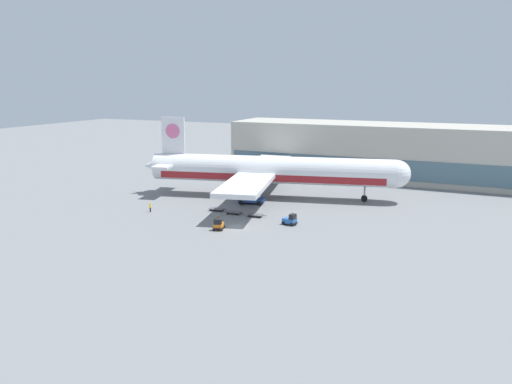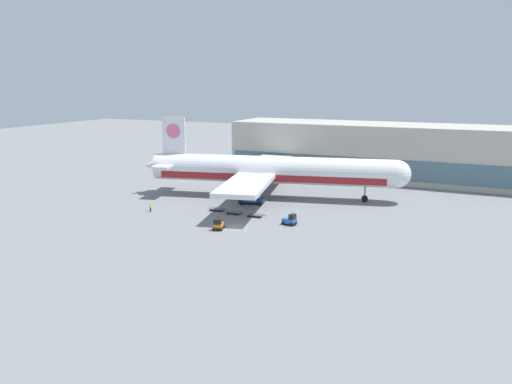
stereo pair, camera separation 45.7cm
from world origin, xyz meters
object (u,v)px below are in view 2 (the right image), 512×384
object	(u,v)px
baggage_tug_foreground	(290,220)
ground_crew_near	(150,206)
traffic_cone_near	(218,216)
scissor_lift_loader	(252,194)
baggage_dolly_lead	(217,209)
baggage_dolly_third	(255,215)
baggage_dolly_second	(234,212)
baggage_tug_mid	(218,225)
airplane_main	(268,171)

from	to	relation	value
baggage_tug_foreground	ground_crew_near	xyz separation A→B (m)	(-27.61, -2.68, 0.22)
traffic_cone_near	scissor_lift_loader	bearing A→B (deg)	85.57
baggage_dolly_lead	traffic_cone_near	size ratio (longest dim) A/B	5.05
baggage_dolly_third	scissor_lift_loader	bearing A→B (deg)	114.60
baggage_dolly_third	ground_crew_near	world-z (taller)	ground_crew_near
scissor_lift_loader	baggage_dolly_second	world-z (taller)	scissor_lift_loader
baggage_dolly_lead	baggage_tug_mid	bearing A→B (deg)	-63.69
baggage_dolly_lead	ground_crew_near	size ratio (longest dim) A/B	2.04
scissor_lift_loader	baggage_tug_foreground	world-z (taller)	scissor_lift_loader
baggage_tug_foreground	ground_crew_near	world-z (taller)	baggage_tug_foreground
baggage_dolly_third	baggage_dolly_second	bearing A→B (deg)	174.94
traffic_cone_near	baggage_dolly_lead	bearing A→B (deg)	121.05
ground_crew_near	traffic_cone_near	xyz separation A→B (m)	(13.88, 1.59, -0.73)
ground_crew_near	traffic_cone_near	distance (m)	13.99
airplane_main	ground_crew_near	size ratio (longest dim) A/B	31.15
baggage_tug_mid	baggage_dolly_third	bearing A→B (deg)	151.63
baggage_tug_mid	baggage_dolly_third	size ratio (longest dim) A/B	0.73
baggage_dolly_lead	baggage_dolly_second	xyz separation A→B (m)	(4.15, -0.86, 0.00)
ground_crew_near	traffic_cone_near	world-z (taller)	ground_crew_near
baggage_tug_foreground	baggage_dolly_third	bearing A→B (deg)	175.09
baggage_dolly_second	baggage_dolly_lead	bearing A→B (deg)	164.79
baggage_dolly_second	traffic_cone_near	size ratio (longest dim) A/B	5.05
baggage_dolly_second	baggage_dolly_third	distance (m)	4.45
baggage_dolly_second	ground_crew_near	xyz separation A→B (m)	(-15.41, -5.08, 0.70)
airplane_main	ground_crew_near	distance (m)	26.48
scissor_lift_loader	baggage_tug_mid	distance (m)	19.59
baggage_dolly_lead	ground_crew_near	world-z (taller)	ground_crew_near
baggage_tug_foreground	traffic_cone_near	size ratio (longest dim) A/B	3.61
baggage_dolly_lead	baggage_dolly_second	bearing A→B (deg)	-15.21
airplane_main	baggage_dolly_lead	distance (m)	16.45
baggage_dolly_lead	baggage_dolly_second	size ratio (longest dim) A/B	1.00
baggage_tug_foreground	baggage_dolly_lead	world-z (taller)	baggage_tug_foreground
scissor_lift_loader	baggage_dolly_lead	xyz separation A→B (m)	(-3.60, -8.36, -1.59)
baggage_dolly_second	baggage_tug_foreground	bearing A→B (deg)	-14.71
ground_crew_near	baggage_dolly_second	bearing A→B (deg)	113.07
baggage_dolly_second	baggage_dolly_third	world-z (taller)	same
airplane_main	baggage_dolly_lead	xyz separation A→B (m)	(-4.40, -14.89, -5.45)
scissor_lift_loader	baggage_dolly_second	size ratio (longest dim) A/B	1.53
baggage_tug_mid	baggage_dolly_second	world-z (taller)	baggage_tug_mid
baggage_tug_mid	baggage_dolly_lead	world-z (taller)	baggage_tug_mid
baggage_dolly_third	ground_crew_near	bearing A→B (deg)	-169.52
baggage_dolly_third	baggage_dolly_lead	bearing A→B (deg)	169.98
baggage_dolly_lead	baggage_tug_foreground	bearing A→B (deg)	-14.84
ground_crew_near	baggage_dolly_third	bearing A→B (deg)	108.85
baggage_tug_foreground	ground_crew_near	bearing A→B (deg)	-162.93
scissor_lift_loader	baggage_dolly_lead	bearing A→B (deg)	-126.14
baggage_dolly_second	traffic_cone_near	bearing A→B (deg)	-117.26
baggage_dolly_third	ground_crew_near	size ratio (longest dim) A/B	2.04
airplane_main	baggage_dolly_second	distance (m)	16.66
airplane_main	baggage_tug_mid	size ratio (longest dim) A/B	21.00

